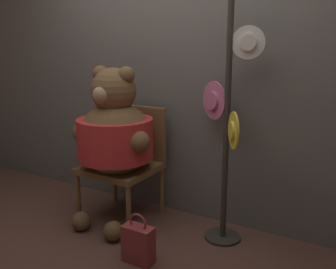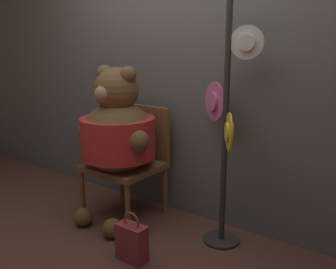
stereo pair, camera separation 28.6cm
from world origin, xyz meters
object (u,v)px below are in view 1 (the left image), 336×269
at_px(chair, 126,158).
at_px(teddy_bear, 115,134).
at_px(handbag_on_ground, 138,244).
at_px(hat_display_rack, 227,129).

relative_size(chair, teddy_bear, 0.72).
height_order(chair, handbag_on_ground, chair).
xyz_separation_m(hat_display_rack, handbag_on_ground, (-0.38, -0.60, -0.73)).
bearing_deg(teddy_bear, hat_display_rack, 12.68).
distance_m(chair, hat_display_rack, 0.97).
bearing_deg(handbag_on_ground, hat_display_rack, 57.73).
distance_m(hat_display_rack, handbag_on_ground, 1.02).
bearing_deg(hat_display_rack, teddy_bear, -167.32).
relative_size(teddy_bear, hat_display_rack, 0.73).
bearing_deg(handbag_on_ground, chair, 131.88).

